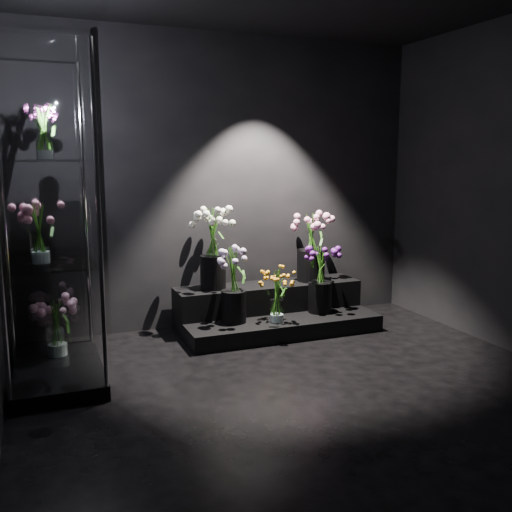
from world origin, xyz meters
TOP-DOWN VIEW (x-y plane):
  - floor at (0.00, 0.00)m, footprint 4.00×4.00m
  - wall_back at (0.00, 2.00)m, footprint 4.00×0.00m
  - display_riser at (0.37, 1.63)m, footprint 1.85×0.82m
  - display_case at (-1.65, 0.99)m, footprint 0.65×1.08m
  - bouquet_orange_bells at (0.27, 1.31)m, footprint 0.30×0.30m
  - bouquet_lilac at (-0.10, 1.45)m, footprint 0.36×0.36m
  - bouquet_purple at (0.80, 1.46)m, footprint 0.37×0.37m
  - bouquet_cream_roses at (-0.20, 1.75)m, footprint 0.50×0.50m
  - bouquet_pink_roses at (0.82, 1.72)m, footprint 0.48×0.48m
  - bouquet_case_pink at (-1.71, 0.81)m, footprint 0.34×0.34m
  - bouquet_case_magenta at (-1.64, 1.13)m, footprint 0.24×0.24m
  - bouquet_case_base_pink at (-1.63, 1.24)m, footprint 0.34×0.34m

SIDE VIEW (x-z plane):
  - floor at x=0.00m, z-range 0.00..0.00m
  - display_riser at x=0.37m, z-range -0.04..0.38m
  - bouquet_case_base_pink at x=-1.63m, z-range 0.12..0.58m
  - bouquet_orange_bells at x=0.27m, z-range 0.16..0.66m
  - bouquet_purple at x=0.80m, z-range 0.20..0.83m
  - bouquet_lilac at x=-0.10m, z-range 0.21..0.91m
  - bouquet_pink_roses at x=0.82m, z-range 0.45..1.13m
  - bouquet_cream_roses at x=-0.20m, z-range 0.48..1.23m
  - bouquet_case_pink at x=-1.71m, z-range 0.94..1.36m
  - display_case at x=-1.65m, z-range 0.00..2.37m
  - wall_back at x=0.00m, z-range -0.60..3.40m
  - bouquet_case_magenta at x=-1.64m, z-range 1.63..2.01m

